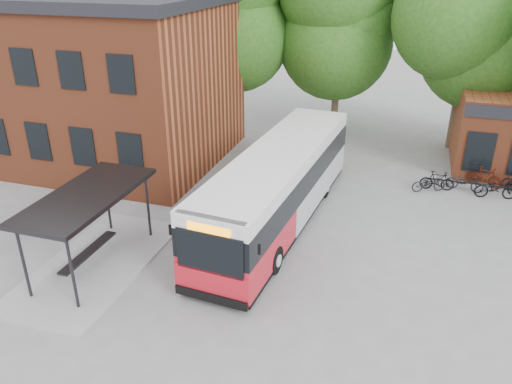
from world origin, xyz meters
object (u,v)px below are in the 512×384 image
(bicycle_2, at_px, (465,182))
(bicycle_0, at_px, (429,183))
(bicycle_1, at_px, (437,181))
(city_bus, at_px, (279,187))
(bicycle_4, at_px, (496,188))
(bicycle_3, at_px, (485,177))
(bus_shelter, at_px, (92,230))

(bicycle_2, bearing_deg, bicycle_0, 121.82)
(bicycle_0, relative_size, bicycle_1, 1.03)
(city_bus, distance_m, bicycle_1, 8.38)
(bicycle_0, bearing_deg, bicycle_4, -110.79)
(bicycle_0, bearing_deg, bicycle_3, -84.69)
(city_bus, bearing_deg, bicycle_4, 34.84)
(bicycle_3, bearing_deg, bus_shelter, 149.06)
(bicycle_3, distance_m, bicycle_4, 1.33)
(bus_shelter, distance_m, city_bus, 7.47)
(bicycle_2, distance_m, bicycle_4, 1.38)
(bicycle_1, bearing_deg, bicycle_2, -80.90)
(bus_shelter, bearing_deg, bicycle_4, 36.03)
(bus_shelter, xyz_separation_m, bicycle_2, (12.99, 10.86, -1.00))
(bicycle_2, relative_size, bicycle_4, 0.92)
(bicycle_4, bearing_deg, bicycle_1, 78.52)
(bus_shelter, xyz_separation_m, bicycle_0, (11.35, 10.21, -1.02))
(bicycle_1, relative_size, bicycle_2, 0.93)
(bus_shelter, distance_m, bicycle_2, 16.96)
(bus_shelter, bearing_deg, bicycle_0, 41.99)
(city_bus, height_order, bicycle_0, city_bus)
(bicycle_2, bearing_deg, bus_shelter, 140.21)
(bicycle_3, height_order, bicycle_4, bicycle_3)
(city_bus, height_order, bicycle_3, city_bus)
(bus_shelter, relative_size, bicycle_1, 4.41)
(bicycle_0, xyz_separation_m, bicycle_3, (2.57, 1.46, 0.07))
(bicycle_0, bearing_deg, bicycle_2, -92.73)
(city_bus, relative_size, bicycle_4, 6.71)
(bicycle_3, bearing_deg, city_bus, 146.22)
(bicycle_1, distance_m, bicycle_2, 1.30)
(bicycle_3, bearing_deg, bicycle_1, 136.46)
(city_bus, relative_size, bicycle_2, 7.31)
(city_bus, xyz_separation_m, bicycle_2, (7.62, 5.67, -1.14))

